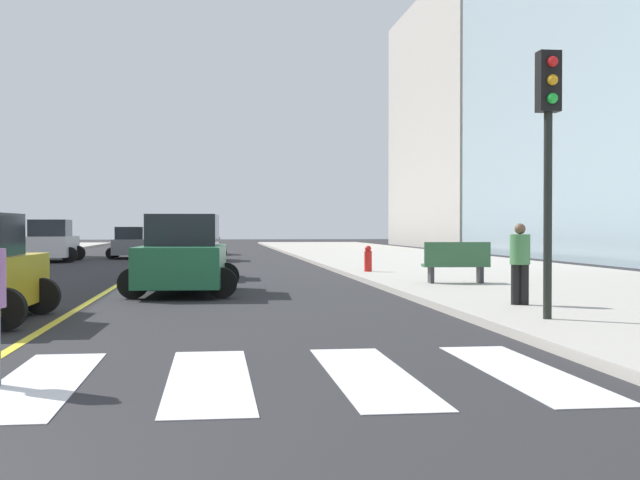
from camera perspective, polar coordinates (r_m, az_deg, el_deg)
The scene contains 13 objects.
sidewalk_kerb_east at distance 27.10m, azimuth 13.24°, elevation -2.53°, with size 10.00×120.00×0.15m, color #B2ADA3.
lane_divider_paint at distance 45.46m, azimuth -10.66°, elevation -1.24°, with size 0.16×80.00×0.01m, color yellow.
parking_garage_concrete at distance 73.94m, azimuth 13.50°, elevation 7.60°, with size 18.00×24.00×20.72m, color #B2ADA3.
car_green_nearest at distance 21.46m, azimuth -9.24°, elevation -1.11°, with size 2.92×4.55×1.99m.
car_white_second at distance 42.81m, azimuth -17.69°, elevation -0.13°, with size 2.89×4.58×2.03m.
car_black_third at distance 42.42m, azimuth -8.14°, elevation -0.18°, with size 2.77×4.35×1.92m.
car_blue_fourth at distance 27.86m, azimuth -8.89°, elevation -0.87°, with size 2.55×4.01×1.77m.
car_red_sixth at distance 52.13m, azimuth -8.39°, elevation 0.11°, with size 2.94×4.71×2.10m.
car_gray_seventh at distance 46.21m, azimuth -12.70°, elevation -0.24°, with size 2.42×3.82×1.68m.
traffic_light_near_corner at distance 14.54m, azimuth 15.17°, elevation 7.17°, with size 0.36×0.41×4.43m.
park_bench at distance 23.20m, azimuth 9.18°, elevation -1.56°, with size 1.84×0.70×1.12m.
pedestrian_waiting_east at distance 17.00m, azimuth 13.35°, elevation -1.32°, with size 0.39×0.39×1.60m.
fire_hydrant at distance 28.94m, azimuth 3.27°, elevation -1.29°, with size 0.26×0.26×0.89m.
Camera 1 is at (2.76, -5.35, 1.68)m, focal length 47.40 mm.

